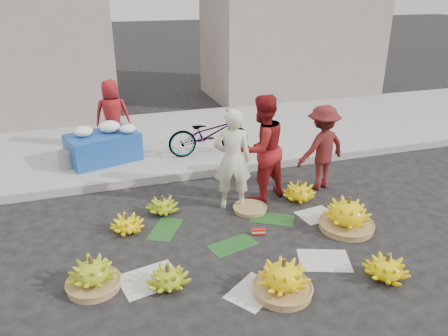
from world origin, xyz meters
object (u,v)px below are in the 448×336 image
object	(u,v)px
banana_bunch_4	(347,215)
bicycle	(209,134)
flower_table	(103,145)
banana_bunch_0	(93,275)
vendor_cream	(232,160)

from	to	relation	value
banana_bunch_4	bicycle	bearing A→B (deg)	109.54
flower_table	banana_bunch_0	bearing A→B (deg)	-113.10
banana_bunch_4	flower_table	size ratio (longest dim) A/B	0.55
banana_bunch_4	bicycle	xyz separation A→B (m)	(-1.14, 3.22, 0.32)
vendor_cream	bicycle	distance (m)	2.08
bicycle	flower_table	bearing A→B (deg)	83.90
vendor_cream	bicycle	xyz separation A→B (m)	(0.21, 2.06, -0.26)
banana_bunch_0	vendor_cream	bearing A→B (deg)	32.91
banana_bunch_0	flower_table	size ratio (longest dim) A/B	0.41
vendor_cream	flower_table	size ratio (longest dim) A/B	1.09
banana_bunch_4	flower_table	bearing A→B (deg)	131.86
vendor_cream	flower_table	world-z (taller)	vendor_cream
banana_bunch_0	flower_table	distance (m)	3.81
banana_bunch_0	vendor_cream	distance (m)	2.69
vendor_cream	flower_table	bearing A→B (deg)	-37.84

